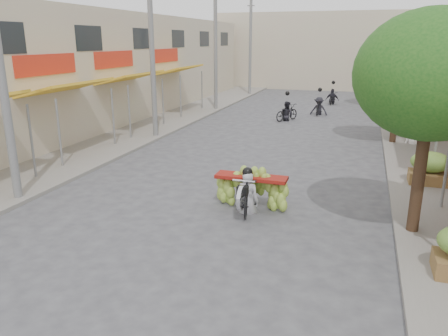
% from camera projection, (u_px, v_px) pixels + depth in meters
% --- Properties ---
extents(ground, '(120.00, 120.00, 0.00)m').
position_uv_depth(ground, '(131.00, 282.00, 8.51)').
color(ground, '#525257').
rests_on(ground, ground).
extents(sidewalk_left, '(4.00, 60.00, 0.12)m').
position_uv_depth(sidewalk_left, '(154.00, 124.00, 24.25)').
color(sidewalk_left, gray).
rests_on(sidewalk_left, ground).
extents(sidewalk_right, '(4.00, 60.00, 0.12)m').
position_uv_depth(sidewalk_right, '(428.00, 141.00, 20.15)').
color(sidewalk_right, gray).
rests_on(sidewalk_right, ground).
extents(shophouse_row_left, '(9.77, 40.00, 6.00)m').
position_uv_depth(shophouse_row_left, '(61.00, 69.00, 23.94)').
color(shophouse_row_left, beige).
rests_on(shophouse_row_left, ground).
extents(far_building, '(20.00, 6.00, 7.00)m').
position_uv_depth(far_building, '(325.00, 51.00, 42.24)').
color(far_building, beige).
rests_on(far_building, ground).
extents(utility_pole_mid, '(0.60, 0.24, 8.00)m').
position_uv_depth(utility_pole_mid, '(152.00, 51.00, 19.92)').
color(utility_pole_mid, slate).
rests_on(utility_pole_mid, ground).
extents(utility_pole_far, '(0.60, 0.24, 8.00)m').
position_uv_depth(utility_pole_far, '(216.00, 48.00, 28.14)').
color(utility_pole_far, slate).
rests_on(utility_pole_far, ground).
extents(utility_pole_back, '(0.60, 0.24, 8.00)m').
position_uv_depth(utility_pole_back, '(250.00, 46.00, 36.36)').
color(utility_pole_back, slate).
rests_on(utility_pole_back, ground).
extents(street_tree_near, '(3.40, 3.40, 5.25)m').
position_uv_depth(street_tree_near, '(432.00, 76.00, 9.52)').
color(street_tree_near, '#3A2719').
rests_on(street_tree_near, ground).
extents(street_tree_mid, '(3.40, 3.40, 5.25)m').
position_uv_depth(street_tree_mid, '(402.00, 58.00, 18.65)').
color(street_tree_mid, '#3A2719').
rests_on(street_tree_mid, ground).
extents(street_tree_far, '(3.40, 3.40, 5.25)m').
position_uv_depth(street_tree_far, '(390.00, 51.00, 29.61)').
color(street_tree_far, '#3A2719').
rests_on(street_tree_far, ground).
extents(produce_crate_mid, '(1.20, 0.88, 1.16)m').
position_uv_depth(produce_crate_mid, '(430.00, 166.00, 13.80)').
color(produce_crate_mid, brown).
rests_on(produce_crate_mid, ground).
extents(produce_crate_far, '(1.20, 0.88, 1.16)m').
position_uv_depth(produce_crate_far, '(409.00, 122.00, 21.11)').
color(produce_crate_far, brown).
rests_on(produce_crate_far, ground).
extents(banana_motorbike, '(2.20, 1.94, 2.17)m').
position_uv_depth(banana_motorbike, '(249.00, 185.00, 11.91)').
color(banana_motorbike, black).
rests_on(banana_motorbike, ground).
extents(market_umbrella, '(2.30, 2.30, 1.59)m').
position_uv_depth(market_umbrella, '(431.00, 110.00, 13.84)').
color(market_umbrella, red).
rests_on(market_umbrella, ground).
extents(pedestrian, '(0.84, 0.52, 1.66)m').
position_uv_depth(pedestrian, '(416.00, 125.00, 19.10)').
color(pedestrian, white).
rests_on(pedestrian, ground).
extents(bg_motorbike_a, '(1.39, 1.80, 1.95)m').
position_uv_depth(bg_motorbike_a, '(287.00, 108.00, 25.29)').
color(bg_motorbike_a, black).
rests_on(bg_motorbike_a, ground).
extents(bg_motorbike_b, '(1.08, 1.85, 1.95)m').
position_uv_depth(bg_motorbike_b, '(319.00, 102.00, 27.14)').
color(bg_motorbike_b, black).
rests_on(bg_motorbike_b, ground).
extents(bg_motorbike_c, '(1.02, 1.55, 1.95)m').
position_uv_depth(bg_motorbike_c, '(333.00, 93.00, 31.67)').
color(bg_motorbike_c, black).
rests_on(bg_motorbike_c, ground).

